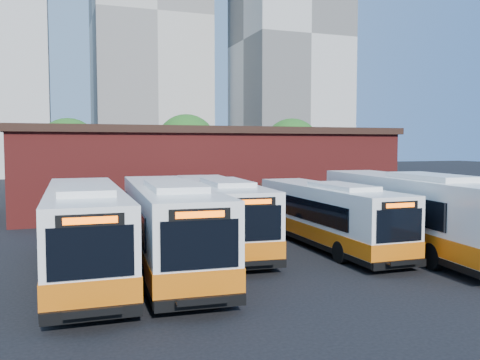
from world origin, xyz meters
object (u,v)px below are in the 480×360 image
object	(u,v)px
bus_mideast	(327,218)
bus_midwest	(219,215)
bus_farwest	(85,233)
transit_worker	(378,243)
bus_east	(410,215)
bus_west	(169,228)

from	to	relation	value
bus_mideast	bus_midwest	bearing A→B (deg)	158.53
bus_farwest	bus_mideast	distance (m)	11.74
bus_farwest	bus_midwest	size ratio (longest dim) A/B	1.04
bus_farwest	transit_worker	bearing A→B (deg)	-11.52
bus_east	bus_midwest	bearing A→B (deg)	160.49
bus_farwest	bus_east	xyz separation A→B (m)	(15.08, -0.43, 0.07)
bus_west	bus_farwest	bearing A→B (deg)	-176.43
transit_worker	bus_west	bearing A→B (deg)	52.68
bus_west	bus_mideast	xyz separation A→B (m)	(8.31, 1.50, -0.18)
bus_midwest	transit_worker	size ratio (longest dim) A/B	6.74
bus_west	transit_worker	bearing A→B (deg)	-13.92
bus_east	bus_west	bearing A→B (deg)	-176.34
bus_east	bus_mideast	bearing A→B (deg)	156.40
bus_west	bus_mideast	distance (m)	8.45
bus_farwest	transit_worker	distance (m)	12.03
bus_mideast	transit_worker	xyz separation A→B (m)	(0.08, -4.15, -0.53)
bus_mideast	bus_east	distance (m)	3.95
bus_farwest	bus_mideast	world-z (taller)	bus_farwest
bus_midwest	bus_mideast	xyz separation A→B (m)	(4.98, -2.04, -0.09)
bus_midwest	bus_mideast	bearing A→B (deg)	-17.49
bus_farwest	bus_midwest	distance (m)	7.54
bus_west	transit_worker	xyz separation A→B (m)	(8.39, -2.64, -0.71)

